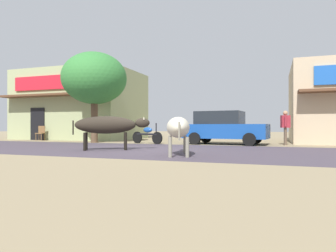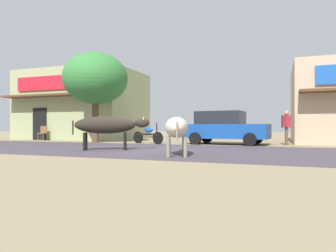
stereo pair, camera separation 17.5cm
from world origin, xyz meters
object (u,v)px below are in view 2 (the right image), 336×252
cafe_chair_near_tree (43,132)px  cow_near_brown (107,125)px  roadside_tree (96,79)px  pedestrian_by_shop (286,125)px  parked_hatchback_car (225,127)px  cow_far_dark (177,128)px  parked_motorcycle (148,135)px

cafe_chair_near_tree → cow_near_brown: bearing=-33.6°
roadside_tree → cow_near_brown: roadside_tree is taller
roadside_tree → cow_near_brown: bearing=-51.8°
roadside_tree → pedestrian_by_shop: (9.83, 1.20, -2.55)m
parked_hatchback_car → pedestrian_by_shop: size_ratio=2.56×
parked_hatchback_car → cow_far_dark: (-0.43, -6.21, 0.01)m
cow_near_brown → parked_motorcycle: bearing=93.0°
pedestrian_by_shop → cow_near_brown: bearing=-139.5°
parked_motorcycle → cow_far_dark: (3.36, -5.36, 0.38)m
parked_motorcycle → cafe_chair_near_tree: (-7.73, 0.98, 0.04)m
parked_motorcycle → cow_far_dark: bearing=-57.9°
parked_hatchback_car → cow_near_brown: (-3.56, -5.17, 0.09)m
parked_hatchback_car → cafe_chair_near_tree: (-11.52, 0.13, -0.33)m
cow_far_dark → pedestrian_by_shop: pedestrian_by_shop is taller
parked_motorcycle → cafe_chair_near_tree: parked_motorcycle is taller
roadside_tree → cafe_chair_near_tree: roadside_tree is taller
roadside_tree → pedestrian_by_shop: size_ratio=3.01×
parked_motorcycle → pedestrian_by_shop: (6.67, 1.18, 0.49)m
parked_motorcycle → cow_near_brown: size_ratio=0.71×
parked_motorcycle → parked_hatchback_car: bearing=12.6°
parked_motorcycle → pedestrian_by_shop: pedestrian_by_shop is taller
roadside_tree → parked_hatchback_car: (6.95, 0.86, -2.67)m
parked_hatchback_car → pedestrian_by_shop: (2.88, 0.33, 0.12)m
cow_near_brown → pedestrian_by_shop: pedestrian_by_shop is taller
roadside_tree → cafe_chair_near_tree: bearing=167.8°
roadside_tree → parked_motorcycle: bearing=0.2°
parked_hatchback_car → parked_motorcycle: bearing=-167.4°
cow_near_brown → pedestrian_by_shop: (6.44, 5.50, 0.03)m
roadside_tree → parked_hatchback_car: size_ratio=1.18×
cow_near_brown → cow_far_dark: cow_near_brown is taller
parked_motorcycle → roadside_tree: bearing=-179.8°
cow_far_dark → cow_near_brown: bearing=161.7°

